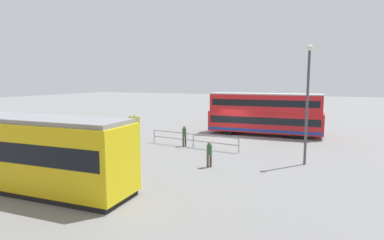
{
  "coord_description": "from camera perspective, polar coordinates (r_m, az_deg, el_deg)",
  "views": [
    {
      "loc": [
        -8.38,
        27.5,
        5.27
      ],
      "look_at": [
        1.24,
        5.66,
        2.22
      ],
      "focal_mm": 29.96,
      "sensor_mm": 36.0,
      "label": 1
    }
  ],
  "objects": [
    {
      "name": "ground_plane",
      "position": [
        29.23,
        6.72,
        -3.16
      ],
      "size": [
        160.0,
        160.0,
        0.0
      ],
      "primitive_type": "plane",
      "color": "gray"
    },
    {
      "name": "pedestrian_crossing",
      "position": [
        19.3,
        3.09,
        -5.81
      ],
      "size": [
        0.44,
        0.44,
        1.58
      ],
      "color": "#4C3F2D",
      "rests_on": "ground"
    },
    {
      "name": "info_sign",
      "position": [
        26.37,
        -10.23,
        -0.72
      ],
      "size": [
        1.12,
        0.13,
        2.38
      ],
      "color": "slate",
      "rests_on": "ground"
    },
    {
      "name": "pedestrian_railing",
      "position": [
        24.82,
        0.22,
        -3.23
      ],
      "size": [
        7.58,
        0.96,
        1.08
      ],
      "color": "gray",
      "rests_on": "ground"
    },
    {
      "name": "pedestrian_near_railing",
      "position": [
        25.16,
        -1.37,
        -2.61
      ],
      "size": [
        0.43,
        0.43,
        1.65
      ],
      "color": "#4C3F2D",
      "rests_on": "ground"
    },
    {
      "name": "tram_yellow",
      "position": [
        18.34,
        -30.1,
        -4.53
      ],
      "size": [
        13.73,
        3.2,
        3.52
      ],
      "color": "yellow",
      "rests_on": "ground"
    },
    {
      "name": "street_lamp",
      "position": [
        20.68,
        19.87,
        4.0
      ],
      "size": [
        0.36,
        0.36,
        7.3
      ],
      "color": "#4C4C51",
      "rests_on": "ground"
    },
    {
      "name": "double_decker_bus",
      "position": [
        30.94,
        12.82,
        1.07
      ],
      "size": [
        10.55,
        3.11,
        3.96
      ],
      "color": "red",
      "rests_on": "ground"
    }
  ]
}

